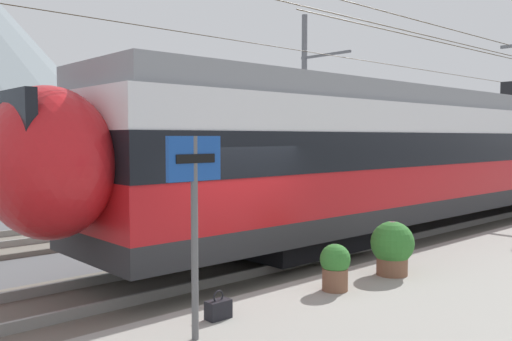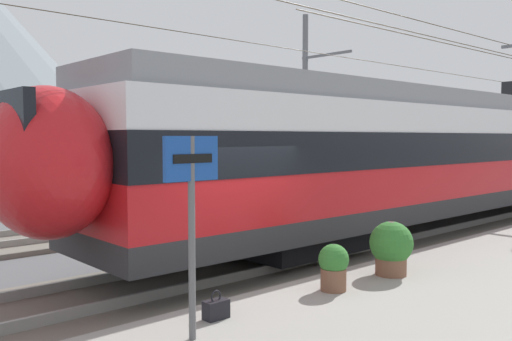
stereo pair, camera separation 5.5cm
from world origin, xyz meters
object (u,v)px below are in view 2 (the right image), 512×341
train_near_platform (455,152)px  potted_plant_platform_edge (334,265)px  potted_plant_by_shelter (391,245)px  handbag_near_sign (216,309)px  train_far_track (484,145)px  platform_sign (191,191)px  catenary_mast_far_side (308,102)px

train_near_platform → potted_plant_platform_edge: 9.39m
potted_plant_by_shelter → handbag_near_sign: bearing=176.3°
train_far_track → potted_plant_platform_edge: bearing=-159.6°
platform_sign → handbag_near_sign: (0.62, 0.37, -1.56)m
train_near_platform → handbag_near_sign: train_near_platform is taller
train_far_track → catenary_mast_far_side: 12.26m
catenary_mast_far_side → train_far_track: bearing=-10.2°
train_far_track → handbag_near_sign: 26.41m
train_far_track → potted_plant_by_shelter: bearing=-158.3°
potted_plant_platform_edge → potted_plant_by_shelter: 1.42m
platform_sign → handbag_near_sign: 1.72m
train_near_platform → train_far_track: (14.08, 5.74, 0.01)m
platform_sign → potted_plant_platform_edge: platform_sign is taller
catenary_mast_far_side → potted_plant_by_shelter: 14.75m
catenary_mast_far_side → potted_plant_platform_edge: catenary_mast_far_side is taller
catenary_mast_far_side → platform_sign: bearing=-141.6°
train_far_track → potted_plant_platform_edge: size_ratio=45.26×
potted_plant_platform_edge → potted_plant_by_shelter: size_ratio=0.78×
platform_sign → potted_plant_by_shelter: 4.29m
train_far_track → handbag_near_sign: (-25.00, -8.34, -1.75)m
train_far_track → catenary_mast_far_side: size_ratio=0.66×
train_far_track → platform_sign: (-25.62, -8.71, -0.18)m
train_near_platform → handbag_near_sign: size_ratio=69.73×
train_near_platform → handbag_near_sign: bearing=-166.6°
catenary_mast_far_side → handbag_near_sign: 17.16m
handbag_near_sign → potted_plant_platform_edge: potted_plant_platform_edge is taller
potted_plant_by_shelter → train_near_platform: bearing=20.8°
platform_sign → potted_plant_by_shelter: platform_sign is taller
train_near_platform → platform_sign: train_near_platform is taller
platform_sign → potted_plant_platform_edge: (2.70, 0.19, -1.30)m
catenary_mast_far_side → potted_plant_platform_edge: (-11.01, -10.66, -3.40)m
platform_sign → handbag_near_sign: size_ratio=6.27×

